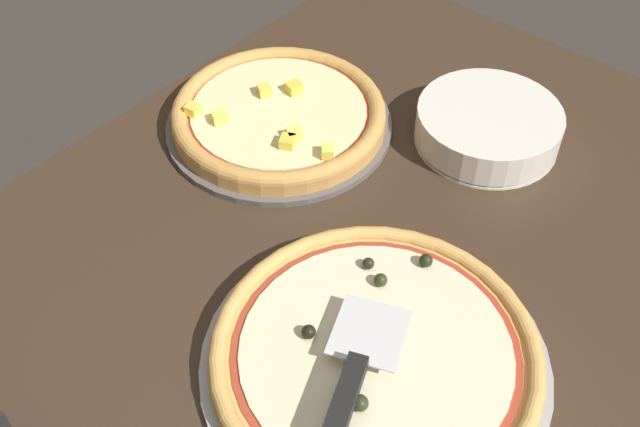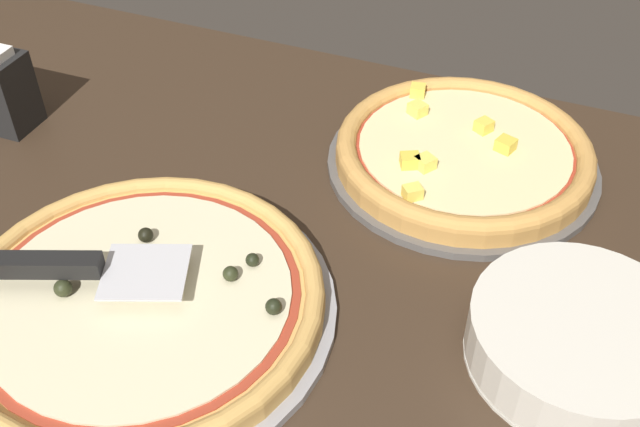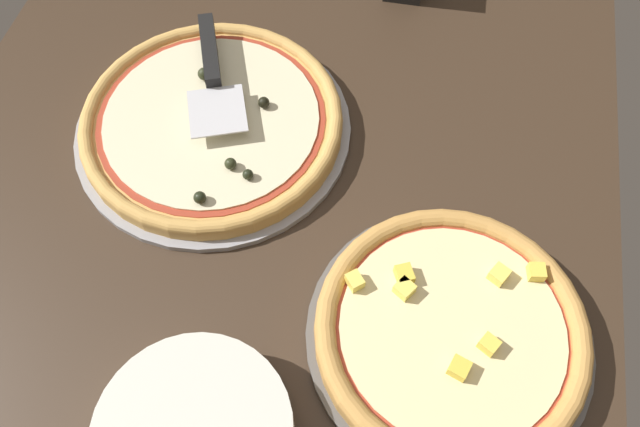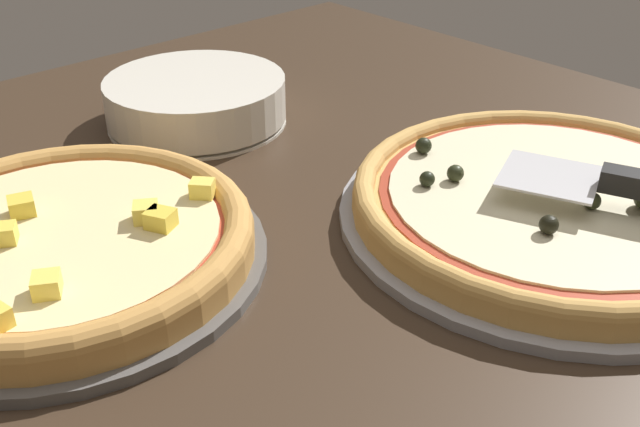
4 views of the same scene
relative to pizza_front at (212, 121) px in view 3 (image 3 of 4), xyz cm
name	(u,v)px [view 3 (image 3 of 4)]	position (x,y,z in cm)	size (l,w,h in cm)	color
ground_plane	(276,156)	(1.19, 9.45, -4.26)	(141.59, 96.77, 3.60)	#38281C
pizza_pan_front	(214,129)	(-0.01, -0.01, -1.96)	(39.89, 39.89, 1.00)	#939399
pizza_front	(212,121)	(0.00, 0.00, 0.00)	(37.50, 37.50, 4.07)	tan
pizza_pan_back	(448,336)	(24.13, 36.87, -1.96)	(34.47, 34.47, 1.00)	#565451
pizza_back	(451,330)	(24.10, 36.86, 0.18)	(32.40, 32.40, 3.99)	#C68E47
serving_spatula	(211,63)	(-7.62, -1.94, 3.42)	(21.89, 12.76, 2.00)	silver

